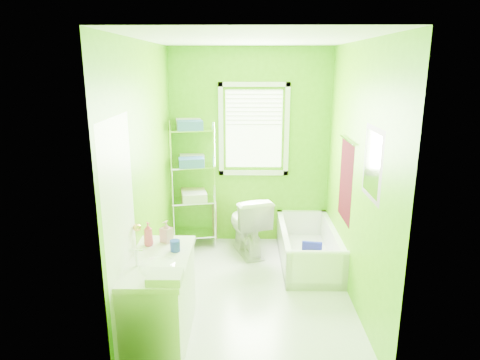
{
  "coord_description": "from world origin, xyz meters",
  "views": [
    {
      "loc": [
        -0.05,
        -4.14,
        2.37
      ],
      "look_at": [
        -0.11,
        0.25,
        1.18
      ],
      "focal_mm": 32.0,
      "sensor_mm": 36.0,
      "label": 1
    }
  ],
  "objects_px": {
    "bathtub": "(308,252)",
    "vanity": "(160,297)",
    "wire_shelf_unit": "(193,170)",
    "toilet": "(248,224)"
  },
  "relations": [
    {
      "from": "wire_shelf_unit",
      "to": "toilet",
      "type": "bearing_deg",
      "value": -19.87
    },
    {
      "from": "toilet",
      "to": "wire_shelf_unit",
      "type": "relative_size",
      "value": 0.46
    },
    {
      "from": "bathtub",
      "to": "wire_shelf_unit",
      "type": "xyz_separation_m",
      "value": [
        -1.46,
        0.56,
        0.89
      ]
    },
    {
      "from": "toilet",
      "to": "vanity",
      "type": "xyz_separation_m",
      "value": [
        -0.77,
        -1.83,
        0.02
      ]
    },
    {
      "from": "bathtub",
      "to": "vanity",
      "type": "distance_m",
      "value": 2.17
    },
    {
      "from": "wire_shelf_unit",
      "to": "bathtub",
      "type": "bearing_deg",
      "value": -20.96
    },
    {
      "from": "wire_shelf_unit",
      "to": "vanity",
      "type": "bearing_deg",
      "value": -91.65
    },
    {
      "from": "vanity",
      "to": "wire_shelf_unit",
      "type": "xyz_separation_m",
      "value": [
        0.06,
        2.08,
        0.63
      ]
    },
    {
      "from": "bathtub",
      "to": "vanity",
      "type": "height_order",
      "value": "vanity"
    },
    {
      "from": "bathtub",
      "to": "toilet",
      "type": "xyz_separation_m",
      "value": [
        -0.74,
        0.3,
        0.24
      ]
    }
  ]
}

